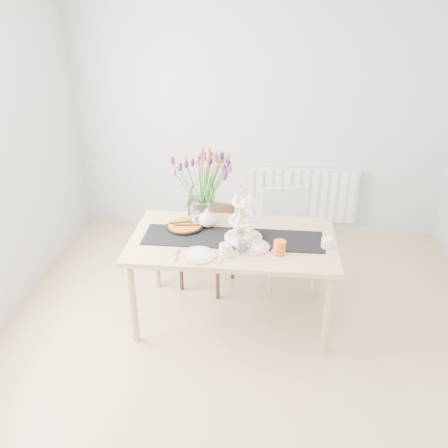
# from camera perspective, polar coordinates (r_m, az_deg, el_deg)

# --- Properties ---
(room_shell) EXTENTS (4.50, 4.50, 4.50)m
(room_shell) POSITION_cam_1_polar(r_m,az_deg,el_deg) (2.96, 2.83, 2.50)
(room_shell) COLOR tan
(room_shell) RESTS_ON ground
(radiator) EXTENTS (1.20, 0.08, 0.60)m
(radiator) POSITION_cam_1_polar(r_m,az_deg,el_deg) (5.32, 9.38, 3.48)
(radiator) COLOR white
(radiator) RESTS_ON room_shell
(dining_table) EXTENTS (1.60, 0.90, 0.75)m
(dining_table) POSITION_cam_1_polar(r_m,az_deg,el_deg) (3.73, 1.08, -2.79)
(dining_table) COLOR tan
(dining_table) RESTS_ON ground
(chair_brown) EXTENTS (0.48, 0.48, 0.77)m
(chair_brown) POSITION_cam_1_polar(r_m,az_deg,el_deg) (4.34, -1.67, -1.82)
(chair_brown) COLOR #381D14
(chair_brown) RESTS_ON ground
(chair_white) EXTENTS (0.51, 0.51, 0.87)m
(chair_white) POSITION_cam_1_polar(r_m,az_deg,el_deg) (4.43, 7.45, -0.52)
(chair_white) COLOR silver
(chair_white) RESTS_ON ground
(table_runner) EXTENTS (1.40, 0.35, 0.01)m
(table_runner) POSITION_cam_1_polar(r_m,az_deg,el_deg) (3.70, 1.09, -1.71)
(table_runner) COLOR black
(table_runner) RESTS_ON dining_table
(tulip_vase) EXTENTS (0.72, 0.72, 0.63)m
(tulip_vase) POSITION_cam_1_polar(r_m,az_deg,el_deg) (3.80, -2.75, 5.67)
(tulip_vase) COLOR silver
(tulip_vase) RESTS_ON dining_table
(cake_stand) EXTENTS (0.29, 0.29, 0.43)m
(cake_stand) POSITION_cam_1_polar(r_m,az_deg,el_deg) (3.64, 2.35, -0.11)
(cake_stand) COLOR gold
(cake_stand) RESTS_ON dining_table
(teapot) EXTENTS (0.28, 0.25, 0.16)m
(teapot) POSITION_cam_1_polar(r_m,az_deg,el_deg) (3.84, -1.95, 0.61)
(teapot) COLOR white
(teapot) RESTS_ON dining_table
(cream_jug) EXTENTS (0.09, 0.09, 0.08)m
(cream_jug) POSITION_cam_1_polar(r_m,az_deg,el_deg) (3.63, 12.25, -2.25)
(cream_jug) COLOR white
(cream_jug) RESTS_ON dining_table
(tart_tin) EXTENTS (0.31, 0.31, 0.04)m
(tart_tin) POSITION_cam_1_polar(r_m,az_deg,el_deg) (3.86, -4.72, -0.29)
(tart_tin) COLOR black
(tart_tin) RESTS_ON dining_table
(mug_grey) EXTENTS (0.10, 0.10, 0.09)m
(mug_grey) POSITION_cam_1_polar(r_m,az_deg,el_deg) (3.50, 2.20, -2.68)
(mug_grey) COLOR slate
(mug_grey) RESTS_ON dining_table
(mug_white) EXTENTS (0.11, 0.11, 0.10)m
(mug_white) POSITION_cam_1_polar(r_m,az_deg,el_deg) (3.44, 0.11, -3.17)
(mug_white) COLOR silver
(mug_white) RESTS_ON dining_table
(mug_orange) EXTENTS (0.12, 0.12, 0.11)m
(mug_orange) POSITION_cam_1_polar(r_m,az_deg,el_deg) (3.49, 6.71, -2.84)
(mug_orange) COLOR orange
(mug_orange) RESTS_ON dining_table
(plate_left) EXTENTS (0.29, 0.29, 0.01)m
(plate_left) POSITION_cam_1_polar(r_m,az_deg,el_deg) (3.46, -3.16, -3.79)
(plate_left) COLOR silver
(plate_left) RESTS_ON dining_table
(plate_right) EXTENTS (0.33, 0.33, 0.01)m
(plate_right) POSITION_cam_1_polar(r_m,az_deg,el_deg) (3.57, 3.48, -2.77)
(plate_right) COLOR silver
(plate_right) RESTS_ON dining_table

